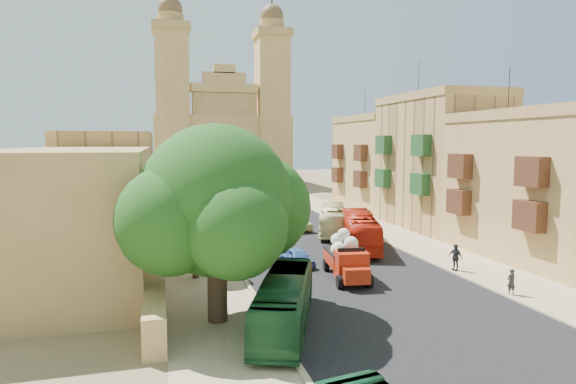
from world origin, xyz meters
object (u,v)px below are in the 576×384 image
street_tree_b (185,202)px  car_white_b (276,211)px  church (221,139)px  car_cream (295,224)px  pedestrian_a (511,282)px  street_tree_d (176,181)px  street_tree_a (195,228)px  red_truck (346,258)px  bus_green_north (285,302)px  bus_red_east (360,231)px  olive_pickup (340,223)px  pedestrian_c (455,257)px  car_dkblue (225,206)px  bus_cream_east (332,220)px  car_blue_a (297,257)px  car_white_a (259,219)px  ficus_tree (218,206)px  car_blue_b (219,196)px  street_tree_c (180,190)px

street_tree_b → car_white_b: bearing=46.7°
street_tree_b → church: bearing=79.6°
car_cream → pedestrian_a: 24.09m
church → car_cream: church is taller
street_tree_d → street_tree_a: bearing=-90.0°
red_truck → bus_green_north: 9.21m
red_truck → bus_red_east: 9.44m
red_truck → olive_pickup: (5.41, 15.26, -0.45)m
pedestrian_c → street_tree_d: bearing=-173.1°
red_truck → car_dkblue: (-3.40, 34.08, -0.83)m
olive_pickup → bus_green_north: bus_green_north is taller
olive_pickup → bus_cream_east: size_ratio=0.49×
bus_green_north → car_blue_a: (3.82, 11.05, -0.66)m
bus_red_east → car_white_a: size_ratio=2.61×
ficus_tree → street_tree_a: bearing=94.2°
red_truck → bus_cream_east: red_truck is taller
street_tree_a → pedestrian_c: (17.50, -2.80, -2.37)m
ficus_tree → olive_pickup: bearing=55.2°
ficus_tree → bus_green_north: ficus_tree is taller
bus_green_north → car_dkblue: size_ratio=2.33×
olive_pickup → car_white_b: 11.83m
car_blue_a → car_white_a: car_white_a is taller
church → bus_cream_east: size_ratio=3.71×
car_white_a → car_dkblue: bearing=80.9°
bus_green_north → car_white_b: 34.31m
street_tree_b → bus_cream_east: (14.00, 0.23, -2.23)m
pedestrian_a → car_cream: bearing=-78.1°
car_white_b → bus_cream_east: bearing=98.4°
street_tree_d → car_blue_a: 35.54m
pedestrian_a → car_blue_b: bearing=-81.9°
street_tree_c → red_truck: size_ratio=0.92×
street_tree_b → car_blue_a: street_tree_b is taller
red_truck → bus_red_east: (4.52, 8.28, 0.06)m
street_tree_c → church: bearing=76.8°
bus_cream_east → bus_red_east: bearing=110.6°
ficus_tree → street_tree_d: 44.06m
car_white_b → pedestrian_a: 32.69m
car_dkblue → car_white_b: car_white_b is taller
bus_green_north → pedestrian_a: size_ratio=5.93×
street_tree_b → street_tree_d: street_tree_b is taller
car_cream → car_blue_b: 28.48m
church → car_blue_b: church is taller
olive_pickup → bus_red_east: bus_red_east is taller
street_tree_d → car_white_a: bearing=-64.8°
street_tree_a → car_blue_b: bearing=81.1°
street_tree_b → street_tree_c: bearing=90.0°
car_blue_a → red_truck: bearing=-71.3°
olive_pickup → bus_green_north: bearing=-117.1°
ficus_tree → street_tree_b: (-0.59, 19.99, -2.19)m
pedestrian_c → street_tree_b: bearing=-147.6°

